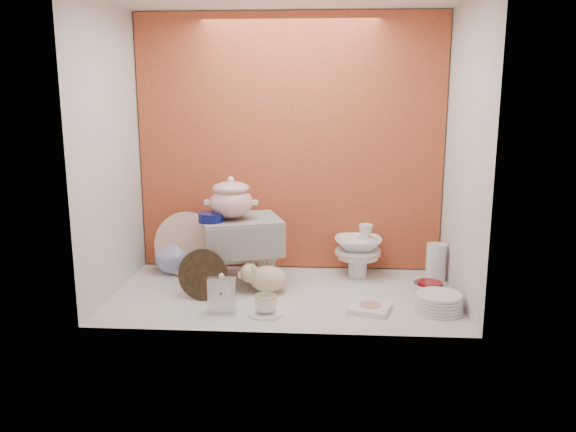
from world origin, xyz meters
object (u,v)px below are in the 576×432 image
object	(u,v)px
floral_platter	(186,244)
gold_rim_teacup	(266,304)
step_stool	(241,250)
soup_tureen	(231,198)
dinner_plate_stack	(439,302)
plush_pig	(268,278)
porcelain_tower	(358,250)
crystal_bowl	(430,288)
mantel_clock	(222,293)
blue_white_vase	(175,252)

from	to	relation	value
floral_platter	gold_rim_teacup	bearing A→B (deg)	-48.74
step_stool	gold_rim_teacup	bearing A→B (deg)	-87.01
soup_tureen	gold_rim_teacup	world-z (taller)	soup_tureen
dinner_plate_stack	floral_platter	bearing A→B (deg)	159.76
plush_pig	dinner_plate_stack	size ratio (longest dim) A/B	1.09
plush_pig	porcelain_tower	world-z (taller)	porcelain_tower
step_stool	plush_pig	world-z (taller)	step_stool
step_stool	porcelain_tower	world-z (taller)	step_stool
crystal_bowl	plush_pig	bearing A→B (deg)	-177.03
dinner_plate_stack	crystal_bowl	bearing A→B (deg)	88.90
gold_rim_teacup	porcelain_tower	bearing A→B (deg)	53.25
plush_pig	dinner_plate_stack	distance (m)	0.88
gold_rim_teacup	porcelain_tower	xyz separation A→B (m)	(0.47, 0.63, 0.10)
plush_pig	dinner_plate_stack	xyz separation A→B (m)	(0.86, -0.22, -0.03)
step_stool	gold_rim_teacup	size ratio (longest dim) A/B	3.85
step_stool	floral_platter	size ratio (longest dim) A/B	1.13
soup_tureen	step_stool	bearing A→B (deg)	44.19
mantel_clock	crystal_bowl	xyz separation A→B (m)	(1.05, 0.35, -0.07)
porcelain_tower	mantel_clock	bearing A→B (deg)	-137.89
gold_rim_teacup	plush_pig	bearing A→B (deg)	93.62
crystal_bowl	porcelain_tower	world-z (taller)	porcelain_tower
porcelain_tower	crystal_bowl	bearing A→B (deg)	-36.13
step_stool	crystal_bowl	xyz separation A→B (m)	(1.03, -0.13, -0.16)
porcelain_tower	step_stool	bearing A→B (deg)	-167.65
plush_pig	dinner_plate_stack	bearing A→B (deg)	-2.57
crystal_bowl	porcelain_tower	bearing A→B (deg)	143.87
soup_tureen	porcelain_tower	world-z (taller)	soup_tureen
gold_rim_teacup	crystal_bowl	world-z (taller)	gold_rim_teacup
floral_platter	porcelain_tower	distance (m)	1.00
blue_white_vase	mantel_clock	xyz separation A→B (m)	(0.40, -0.63, -0.03)
blue_white_vase	gold_rim_teacup	xyz separation A→B (m)	(0.61, -0.64, -0.07)
gold_rim_teacup	mantel_clock	bearing A→B (deg)	176.61
step_stool	porcelain_tower	bearing A→B (deg)	-6.02
step_stool	floral_platter	xyz separation A→B (m)	(-0.34, 0.12, -0.00)
gold_rim_teacup	porcelain_tower	distance (m)	0.79
soup_tureen	plush_pig	bearing A→B (deg)	-31.79
crystal_bowl	mantel_clock	bearing A→B (deg)	-161.73
soup_tureen	blue_white_vase	xyz separation A→B (m)	(-0.38, 0.19, -0.36)
blue_white_vase	dinner_plate_stack	size ratio (longest dim) A/B	1.02
plush_pig	blue_white_vase	bearing A→B (deg)	162.71
soup_tureen	gold_rim_teacup	bearing A→B (deg)	-62.67
blue_white_vase	soup_tureen	bearing A→B (deg)	-27.14
blue_white_vase	porcelain_tower	distance (m)	1.08
floral_platter	dinner_plate_stack	bearing A→B (deg)	-20.24
floral_platter	gold_rim_teacup	world-z (taller)	floral_platter
floral_platter	blue_white_vase	bearing A→B (deg)	155.35
dinner_plate_stack	plush_pig	bearing A→B (deg)	165.87
floral_platter	step_stool	bearing A→B (deg)	-19.17
blue_white_vase	plush_pig	distance (m)	0.67
soup_tureen	dinner_plate_stack	world-z (taller)	soup_tureen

